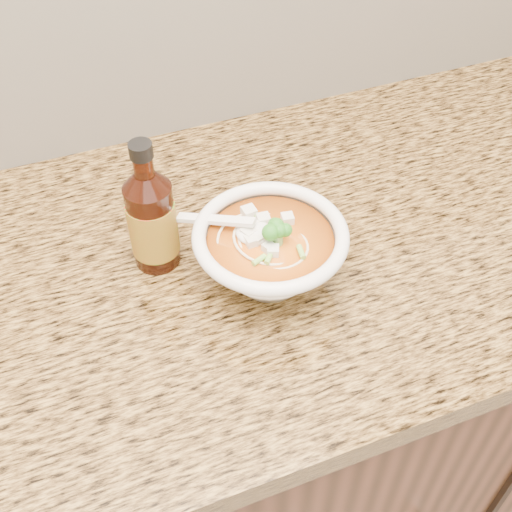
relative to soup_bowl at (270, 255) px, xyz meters
name	(u,v)px	position (x,y,z in m)	size (l,w,h in m)	color
cabinet	(177,436)	(-0.15, 0.07, -0.52)	(4.00, 0.65, 0.86)	black
counter_slab	(149,282)	(-0.15, 0.07, -0.07)	(4.00, 0.68, 0.04)	olive
soup_bowl	(270,255)	(0.00, 0.00, 0.00)	(0.21, 0.20, 0.11)	white
hot_sauce_bottle	(152,220)	(-0.13, 0.09, 0.03)	(0.08, 0.08, 0.20)	#3F1408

